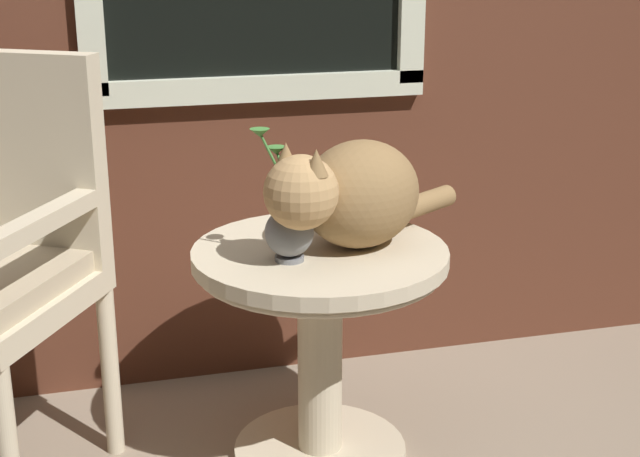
# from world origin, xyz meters

# --- Properties ---
(wicker_side_table) EXTENTS (0.61, 0.61, 0.56)m
(wicker_side_table) POSITION_xyz_m (0.16, 0.12, 0.39)
(wicker_side_table) COLOR beige
(wicker_side_table) RESTS_ON ground_plane
(cat) EXTENTS (0.56, 0.39, 0.27)m
(cat) POSITION_xyz_m (0.23, 0.11, 0.69)
(cat) COLOR olive
(cat) RESTS_ON wicker_side_table
(pewter_vase_with_ivy) EXTENTS (0.14, 0.11, 0.30)m
(pewter_vase_with_ivy) POSITION_xyz_m (0.07, 0.06, 0.64)
(pewter_vase_with_ivy) COLOR slate
(pewter_vase_with_ivy) RESTS_ON wicker_side_table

